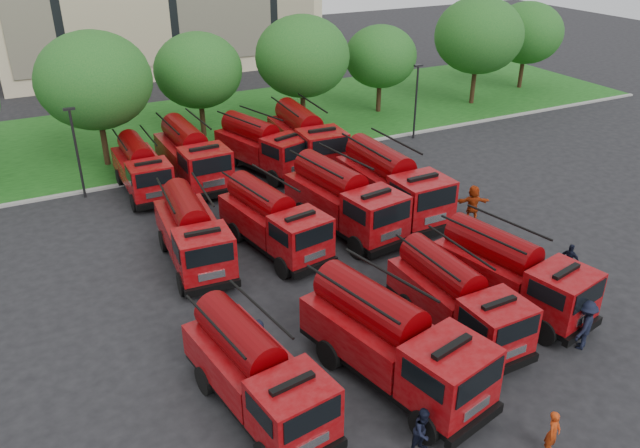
# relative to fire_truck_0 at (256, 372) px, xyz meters

# --- Properties ---
(ground) EXTENTS (140.00, 140.00, 0.00)m
(ground) POSITION_rel_fire_truck_0_xyz_m (7.54, 2.39, -1.47)
(ground) COLOR black
(ground) RESTS_ON ground
(lawn) EXTENTS (70.00, 16.00, 0.12)m
(lawn) POSITION_rel_fire_truck_0_xyz_m (7.54, 28.39, -1.41)
(lawn) COLOR #144412
(lawn) RESTS_ON ground
(curb) EXTENTS (70.00, 0.30, 0.14)m
(curb) POSITION_rel_fire_truck_0_xyz_m (7.54, 20.29, -1.40)
(curb) COLOR gray
(curb) RESTS_ON ground
(tree_2) EXTENTS (6.72, 6.72, 8.22)m
(tree_2) POSITION_rel_fire_truck_0_xyz_m (-0.46, 23.89, 3.88)
(tree_2) COLOR #382314
(tree_2) RESTS_ON ground
(tree_3) EXTENTS (5.88, 5.88, 7.19)m
(tree_3) POSITION_rel_fire_truck_0_xyz_m (6.54, 26.39, 3.21)
(tree_3) COLOR #382314
(tree_3) RESTS_ON ground
(tree_4) EXTENTS (6.55, 6.55, 8.01)m
(tree_4) POSITION_rel_fire_truck_0_xyz_m (13.54, 24.89, 3.75)
(tree_4) COLOR #382314
(tree_4) RESTS_ON ground
(tree_5) EXTENTS (5.46, 5.46, 6.68)m
(tree_5) POSITION_rel_fire_truck_0_xyz_m (20.54, 25.89, 2.88)
(tree_5) COLOR #382314
(tree_5) RESTS_ON ground
(tree_6) EXTENTS (6.89, 6.89, 8.42)m
(tree_6) POSITION_rel_fire_truck_0_xyz_m (28.54, 24.39, 4.02)
(tree_6) COLOR #382314
(tree_6) RESTS_ON ground
(tree_7) EXTENTS (6.05, 6.05, 7.39)m
(tree_7) POSITION_rel_fire_truck_0_xyz_m (35.54, 26.39, 3.35)
(tree_7) COLOR #382314
(tree_7) RESTS_ON ground
(lamp_post_0) EXTENTS (0.60, 0.25, 5.11)m
(lamp_post_0) POSITION_rel_fire_truck_0_xyz_m (-2.46, 19.59, 1.42)
(lamp_post_0) COLOR black
(lamp_post_0) RESTS_ON ground
(lamp_post_1) EXTENTS (0.60, 0.25, 5.11)m
(lamp_post_1) POSITION_rel_fire_truck_0_xyz_m (19.54, 19.59, 1.42)
(lamp_post_1) COLOR black
(lamp_post_1) RESTS_ON ground
(fire_truck_0) EXTENTS (3.12, 6.68, 2.92)m
(fire_truck_0) POSITION_rel_fire_truck_0_xyz_m (0.00, 0.00, 0.00)
(fire_truck_0) COLOR black
(fire_truck_0) RESTS_ON ground
(fire_truck_1) EXTENTS (3.98, 7.52, 3.26)m
(fire_truck_1) POSITION_rel_fire_truck_0_xyz_m (4.53, -0.78, 0.17)
(fire_truck_1) COLOR black
(fire_truck_1) RESTS_ON ground
(fire_truck_2) EXTENTS (2.43, 6.36, 2.87)m
(fire_truck_2) POSITION_rel_fire_truck_0_xyz_m (8.21, 0.50, -0.03)
(fire_truck_2) COLOR black
(fire_truck_2) RESTS_ON ground
(fire_truck_3) EXTENTS (3.59, 6.95, 3.02)m
(fire_truck_3) POSITION_rel_fire_truck_0_xyz_m (11.22, 0.88, 0.05)
(fire_truck_3) COLOR black
(fire_truck_3) RESTS_ON ground
(fire_truck_4) EXTENTS (2.77, 6.77, 3.02)m
(fire_truck_4) POSITION_rel_fire_truck_0_xyz_m (0.92, 9.88, 0.05)
(fire_truck_4) COLOR black
(fire_truck_4) RESTS_ON ground
(fire_truck_5) EXTENTS (3.37, 6.93, 3.02)m
(fire_truck_5) POSITION_rel_fire_truck_0_xyz_m (4.60, 9.39, 0.05)
(fire_truck_5) COLOR black
(fire_truck_5) RESTS_ON ground
(fire_truck_6) EXTENTS (3.51, 7.53, 3.30)m
(fire_truck_6) POSITION_rel_fire_truck_0_xyz_m (8.46, 9.67, 0.19)
(fire_truck_6) COLOR black
(fire_truck_6) RESTS_ON ground
(fire_truck_7) EXTENTS (2.94, 7.59, 3.42)m
(fire_truck_7) POSITION_rel_fire_truck_0_xyz_m (11.58, 10.19, 0.25)
(fire_truck_7) COLOR black
(fire_truck_7) RESTS_ON ground
(fire_truck_8) EXTENTS (2.36, 6.34, 2.88)m
(fire_truck_8) POSITION_rel_fire_truck_0_xyz_m (0.66, 18.83, -0.02)
(fire_truck_8) COLOR black
(fire_truck_8) RESTS_ON ground
(fire_truck_9) EXTENTS (2.87, 7.37, 3.32)m
(fire_truck_9) POSITION_rel_fire_truck_0_xyz_m (3.60, 18.98, 0.20)
(fire_truck_9) COLOR black
(fire_truck_9) RESTS_ON ground
(fire_truck_10) EXTENTS (4.18, 7.23, 3.12)m
(fire_truck_10) POSITION_rel_fire_truck_0_xyz_m (7.88, 18.83, 0.10)
(fire_truck_10) COLOR black
(fire_truck_10) RESTS_ON ground
(fire_truck_11) EXTENTS (3.06, 7.58, 3.39)m
(fire_truck_11) POSITION_rel_fire_truck_0_xyz_m (10.77, 18.68, 0.23)
(fire_truck_11) COLOR black
(fire_truck_11) RESTS_ON ground
(firefighter_2) EXTENTS (0.78, 1.01, 1.52)m
(firefighter_2) POSITION_rel_fire_truck_0_xyz_m (15.13, 1.41, -1.47)
(firefighter_2) COLOR black
(firefighter_2) RESTS_ON ground
(firefighter_3) EXTENTS (1.44, 1.14, 1.98)m
(firefighter_3) POSITION_rel_fire_truck_0_xyz_m (11.71, -2.47, -1.47)
(firefighter_3) COLOR black
(firefighter_3) RESTS_ON ground
(firefighter_4) EXTENTS (1.02, 1.04, 1.80)m
(firefighter_4) POSITION_rel_fire_truck_0_xyz_m (0.87, 2.02, -1.47)
(firefighter_4) COLOR black
(firefighter_4) RESTS_ON ground
(firefighter_5) EXTENTS (1.98, 1.45, 1.96)m
(firefighter_5) POSITION_rel_fire_truck_0_xyz_m (14.80, 7.54, -1.47)
(firefighter_5) COLOR #A02F0C
(firefighter_5) RESTS_ON ground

